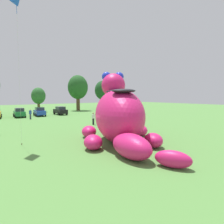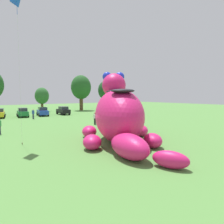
# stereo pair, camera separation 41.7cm
# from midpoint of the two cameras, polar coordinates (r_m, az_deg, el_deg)

# --- Properties ---
(ground_plane) EXTENTS (160.00, 160.00, 0.00)m
(ground_plane) POSITION_cam_midpoint_polar(r_m,az_deg,el_deg) (16.68, 0.69, -9.47)
(ground_plane) COLOR #568E42
(giant_inflatable_creature) EXTENTS (8.74, 12.80, 6.53)m
(giant_inflatable_creature) POSITION_cam_midpoint_polar(r_m,az_deg,el_deg) (17.62, 2.67, -0.82)
(giant_inflatable_creature) COLOR #E01E6B
(giant_inflatable_creature) RESTS_ON ground
(car_green) EXTENTS (2.29, 4.27, 1.72)m
(car_green) POSITION_cam_midpoint_polar(r_m,az_deg,el_deg) (41.38, -23.72, -0.11)
(car_green) COLOR #1E7238
(car_green) RESTS_ON ground
(car_blue) EXTENTS (2.35, 4.29, 1.72)m
(car_blue) POSITION_cam_midpoint_polar(r_m,az_deg,el_deg) (42.30, -18.80, 0.13)
(car_blue) COLOR #2347B7
(car_blue) RESTS_ON ground
(car_black) EXTENTS (2.03, 4.15, 1.72)m
(car_black) POSITION_cam_midpoint_polar(r_m,az_deg,el_deg) (43.75, -13.38, 0.41)
(car_black) COLOR black
(car_black) RESTS_ON ground
(tree_centre_left) EXTENTS (3.37, 3.37, 5.98)m
(tree_centre_left) POSITION_cam_midpoint_polar(r_m,az_deg,el_deg) (52.70, -19.02, 4.32)
(tree_centre_left) COLOR brown
(tree_centre_left) RESTS_ON ground
(tree_centre) EXTENTS (5.30, 5.30, 9.41)m
(tree_centre) POSITION_cam_midpoint_polar(r_m,az_deg,el_deg) (54.74, -8.55, 6.89)
(tree_centre) COLOR brown
(tree_centre) RESTS_ON ground
(tree_centre_right) EXTENTS (4.75, 4.75, 8.43)m
(tree_centre_right) POSITION_cam_midpoint_polar(r_m,az_deg,el_deg) (61.01, -1.55, 6.12)
(tree_centre_right) COLOR brown
(tree_centre_right) RESTS_ON ground
(spectator_near_inflatable) EXTENTS (0.38, 0.26, 1.71)m
(spectator_near_inflatable) POSITION_cam_midpoint_polar(r_m,az_deg,el_deg) (28.16, -4.45, -1.86)
(spectator_near_inflatable) COLOR black
(spectator_near_inflatable) RESTS_ON ground
(spectator_by_cars) EXTENTS (0.38, 0.26, 1.71)m
(spectator_by_cars) POSITION_cam_midpoint_polar(r_m,az_deg,el_deg) (27.18, 6.63, -2.12)
(spectator_by_cars) COLOR #726656
(spectator_by_cars) RESTS_ON ground
(spectator_far_side) EXTENTS (0.38, 0.26, 1.71)m
(spectator_far_side) POSITION_cam_midpoint_polar(r_m,az_deg,el_deg) (37.32, -21.13, -0.54)
(spectator_far_side) COLOR #2D334C
(spectator_far_side) RESTS_ON ground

